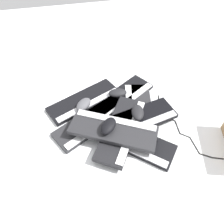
# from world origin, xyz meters

# --- Properties ---
(ground_plane) EXTENTS (3.20, 3.20, 0.00)m
(ground_plane) POSITION_xyz_m (0.00, 0.00, 0.00)
(ground_plane) COLOR white
(keyboard_0) EXTENTS (0.40, 0.43, 0.03)m
(keyboard_0) POSITION_xyz_m (0.17, 0.01, 0.01)
(keyboard_0) COLOR black
(keyboard_0) RESTS_ON ground
(keyboard_1) EXTENTS (0.46, 0.24, 0.03)m
(keyboard_1) POSITION_xyz_m (-0.02, 0.10, 0.01)
(keyboard_1) COLOR #232326
(keyboard_1) RESTS_ON ground
(keyboard_2) EXTENTS (0.37, 0.45, 0.03)m
(keyboard_2) POSITION_xyz_m (-0.15, 0.03, 0.01)
(keyboard_2) COLOR black
(keyboard_2) RESTS_ON ground
(keyboard_3) EXTENTS (0.32, 0.46, 0.03)m
(keyboard_3) POSITION_xyz_m (-0.17, -0.20, 0.01)
(keyboard_3) COLOR black
(keyboard_3) RESTS_ON ground
(keyboard_4) EXTENTS (0.35, 0.46, 0.03)m
(keyboard_4) POSITION_xyz_m (-0.00, -0.17, 0.01)
(keyboard_4) COLOR #232326
(keyboard_4) RESTS_ON ground
(keyboard_5) EXTENTS (0.45, 0.36, 0.03)m
(keyboard_5) POSITION_xyz_m (0.10, -0.03, 0.04)
(keyboard_5) COLOR black
(keyboard_5) RESTS_ON keyboard_0
(keyboard_6) EXTENTS (0.24, 0.46, 0.03)m
(keyboard_6) POSITION_xyz_m (0.06, 0.06, 0.04)
(keyboard_6) COLOR black
(keyboard_6) RESTS_ON keyboard_1
(keyboard_7) EXTENTS (0.34, 0.46, 0.03)m
(keyboard_7) POSITION_xyz_m (0.12, -0.08, 0.07)
(keyboard_7) COLOR #232326
(keyboard_7) RESTS_ON keyboard_5
(mouse_0) EXTENTS (0.08, 0.12, 0.04)m
(mouse_0) POSITION_xyz_m (-0.16, 0.01, 0.05)
(mouse_0) COLOR black
(mouse_0) RESTS_ON keyboard_2
(mouse_1) EXTENTS (0.12, 0.09, 0.04)m
(mouse_1) POSITION_xyz_m (0.04, 0.07, 0.08)
(mouse_1) COLOR black
(mouse_1) RESTS_ON keyboard_6
(mouse_2) EXTENTS (0.13, 0.12, 0.04)m
(mouse_2) POSITION_xyz_m (0.12, -0.10, 0.11)
(mouse_2) COLOR black
(mouse_2) RESTS_ON keyboard_7
(mouse_3) EXTENTS (0.13, 0.12, 0.04)m
(mouse_3) POSITION_xyz_m (-0.11, -0.20, 0.05)
(mouse_3) COLOR #4C4C51
(mouse_3) RESTS_ON keyboard_3
(cable_0) EXTENTS (0.50, 0.20, 0.01)m
(cable_0) POSITION_xyz_m (0.14, 0.30, 0.00)
(cable_0) COLOR black
(cable_0) RESTS_ON ground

